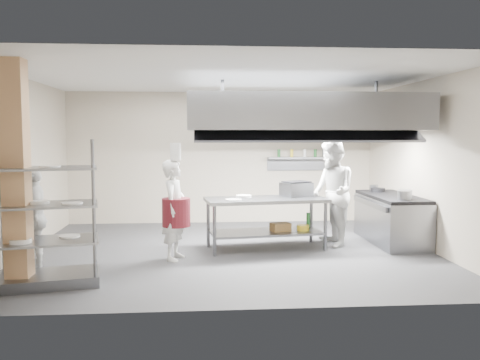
{
  "coord_description": "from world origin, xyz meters",
  "views": [
    {
      "loc": [
        -0.51,
        -8.7,
        2.01
      ],
      "look_at": [
        0.2,
        0.2,
        1.23
      ],
      "focal_mm": 38.0,
      "sensor_mm": 36.0,
      "label": 1
    }
  ],
  "objects": [
    {
      "name": "chef_plating",
      "position": [
        -3.0,
        -0.93,
        0.78
      ],
      "size": [
        0.65,
        0.99,
        1.56
      ],
      "primitive_type": "imported",
      "rotation": [
        0.0,
        0.0,
        -1.25
      ],
      "color": "white",
      "rests_on": "floor"
    },
    {
      "name": "plate_stack",
      "position": [
        -2.56,
        -1.8,
        0.63
      ],
      "size": [
        0.28,
        0.28,
        0.05
      ],
      "primitive_type": "cylinder",
      "color": "white",
      "rests_on": "pass_rack"
    },
    {
      "name": "column",
      "position": [
        -2.9,
        -1.9,
        1.5
      ],
      "size": [
        0.3,
        0.3,
        3.0
      ],
      "primitive_type": "cube",
      "color": "#AB8158",
      "rests_on": "floor"
    },
    {
      "name": "wicker_basket",
      "position": [
        0.91,
        0.12,
        0.39
      ],
      "size": [
        0.38,
        0.32,
        0.14
      ],
      "primitive_type": "cube",
      "rotation": [
        0.0,
        0.0,
        0.31
      ],
      "color": "brown",
      "rests_on": "island_undershelf"
    },
    {
      "name": "wall_back",
      "position": [
        0.0,
        3.0,
        1.5
      ],
      "size": [
        7.0,
        0.0,
        7.0
      ],
      "primitive_type": "plane",
      "rotation": [
        1.57,
        0.0,
        0.0
      ],
      "color": "#AEA08A",
      "rests_on": "ground"
    },
    {
      "name": "exhaust_hood",
      "position": [
        1.3,
        0.4,
        2.4
      ],
      "size": [
        4.0,
        2.5,
        0.6
      ],
      "primitive_type": "cube",
      "color": "gray",
      "rests_on": "ceiling"
    },
    {
      "name": "wall_left",
      "position": [
        -3.5,
        0.0,
        1.5
      ],
      "size": [
        0.0,
        6.0,
        6.0
      ],
      "primitive_type": "plane",
      "rotation": [
        1.57,
        0.0,
        1.57
      ],
      "color": "#AEA08A",
      "rests_on": "ground"
    },
    {
      "name": "chef_head",
      "position": [
        -0.92,
        -0.52,
        0.81
      ],
      "size": [
        0.53,
        0.67,
        1.63
      ],
      "primitive_type": "imported",
      "rotation": [
        0.0,
        0.0,
        1.31
      ],
      "color": "silver",
      "rests_on": "floor"
    },
    {
      "name": "hood_strip_b",
      "position": [
        2.2,
        0.4,
        2.08
      ],
      "size": [
        1.6,
        0.12,
        0.04
      ],
      "primitive_type": "cube",
      "color": "white",
      "rests_on": "exhaust_hood"
    },
    {
      "name": "chef_line",
      "position": [
        1.88,
        0.31,
        0.97
      ],
      "size": [
        0.79,
        0.98,
        1.94
      ],
      "primitive_type": "imported",
      "rotation": [
        0.0,
        0.0,
        -1.52
      ],
      "color": "white",
      "rests_on": "floor"
    },
    {
      "name": "island_worktop",
      "position": [
        0.65,
        0.14,
        0.88
      ],
      "size": [
        2.22,
        1.15,
        0.06
      ],
      "primitive_type": "cube",
      "rotation": [
        0.0,
        0.0,
        0.13
      ],
      "color": "gray",
      "rests_on": "island"
    },
    {
      "name": "floor",
      "position": [
        0.0,
        0.0,
        0.0
      ],
      "size": [
        7.0,
        7.0,
        0.0
      ],
      "primitive_type": "plane",
      "color": "#2F2F31",
      "rests_on": "ground"
    },
    {
      "name": "island_undershelf",
      "position": [
        0.65,
        0.14,
        0.3
      ],
      "size": [
        2.04,
        1.04,
        0.04
      ],
      "primitive_type": "cube",
      "rotation": [
        0.0,
        0.0,
        0.13
      ],
      "color": "slate",
      "rests_on": "island"
    },
    {
      "name": "cooking_range",
      "position": [
        3.08,
        0.5,
        0.42
      ],
      "size": [
        0.8,
        2.0,
        0.84
      ],
      "primitive_type": "cube",
      "color": "slate",
      "rests_on": "floor"
    },
    {
      "name": "ceiling",
      "position": [
        0.0,
        0.0,
        3.0
      ],
      "size": [
        7.0,
        7.0,
        0.0
      ],
      "primitive_type": "plane",
      "rotation": [
        3.14,
        0.0,
        0.0
      ],
      "color": "silver",
      "rests_on": "wall_back"
    },
    {
      "name": "wall_right",
      "position": [
        3.5,
        0.0,
        1.5
      ],
      "size": [
        0.0,
        6.0,
        6.0
      ],
      "primitive_type": "plane",
      "rotation": [
        1.57,
        0.0,
        -1.57
      ],
      "color": "#AEA08A",
      "rests_on": "ground"
    },
    {
      "name": "wall_shelf",
      "position": [
        1.8,
        2.84,
        1.5
      ],
      "size": [
        1.5,
        0.28,
        0.04
      ],
      "primitive_type": "cube",
      "color": "gray",
      "rests_on": "wall_back"
    },
    {
      "name": "hood_strip_a",
      "position": [
        0.4,
        0.4,
        2.08
      ],
      "size": [
        1.6,
        0.12,
        0.04
      ],
      "primitive_type": "cube",
      "color": "white",
      "rests_on": "exhaust_hood"
    },
    {
      "name": "stockpot",
      "position": [
        3.11,
        -0.05,
        0.98
      ],
      "size": [
        0.23,
        0.23,
        0.16
      ],
      "primitive_type": "cylinder",
      "color": "slate",
      "rests_on": "range_top"
    },
    {
      "name": "griddle",
      "position": [
        1.25,
        0.42,
        1.03
      ],
      "size": [
        0.62,
        0.57,
        0.25
      ],
      "primitive_type": "cube",
      "rotation": [
        0.0,
        0.0,
        0.44
      ],
      "color": "slate",
      "rests_on": "island_worktop"
    },
    {
      "name": "range_top",
      "position": [
        3.08,
        0.5,
        0.87
      ],
      "size": [
        0.78,
        1.96,
        0.06
      ],
      "primitive_type": "cube",
      "color": "black",
      "rests_on": "cooking_range"
    },
    {
      "name": "island",
      "position": [
        0.65,
        0.14,
        0.46
      ],
      "size": [
        2.22,
        1.15,
        0.91
      ],
      "primitive_type": null,
      "rotation": [
        0.0,
        0.0,
        0.13
      ],
      "color": "gray",
      "rests_on": "floor"
    },
    {
      "name": "pass_rack",
      "position": [
        -2.56,
        -1.8,
        0.98
      ],
      "size": [
        1.44,
        1.02,
        1.96
      ],
      "primitive_type": null,
      "rotation": [
        0.0,
        0.0,
        0.21
      ],
      "color": "slate",
      "rests_on": "floor"
    }
  ]
}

